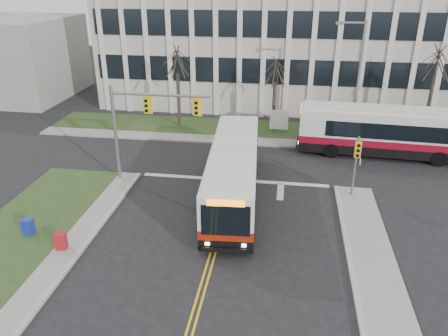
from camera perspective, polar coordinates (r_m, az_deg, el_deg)
ground at (r=21.17m, az=-1.51°, el=-11.23°), size 120.00×120.00×0.00m
sidewalk_west at (r=19.85m, az=-25.56°, el=-16.59°), size 1.20×26.00×0.14m
sidewalk_cross at (r=34.45m, az=11.13°, el=3.04°), size 44.00×1.60×0.14m
building_lawn at (r=37.08m, az=11.00°, el=4.57°), size 44.00×5.00×0.12m
office_building at (r=47.41m, az=11.18°, el=16.24°), size 40.00×16.00×12.00m
building_annex at (r=52.53m, az=-25.97°, el=12.86°), size 12.00×12.00×8.00m
mast_arm_signal at (r=26.87m, az=-10.89°, el=6.45°), size 6.11×0.38×6.20m
signal_pole_near at (r=26.11m, az=16.91°, el=1.17°), size 0.34×0.39×3.80m
signal_pole_far at (r=34.05m, az=15.16°, el=6.73°), size 0.34×0.39×3.80m
streetlight at (r=34.26m, az=16.93°, el=11.31°), size 2.15×0.25×9.20m
directory_sign at (r=36.21m, az=7.19°, el=6.21°), size 1.50×0.12×2.00m
tree_left at (r=36.74m, az=-6.15°, el=13.53°), size 1.80×1.80×7.70m
tree_mid at (r=35.94m, az=6.73°, el=12.24°), size 1.80×1.80×6.82m
tree_right at (r=37.17m, az=26.03°, el=12.02°), size 1.80×1.80×8.25m
bus_main at (r=25.27m, az=1.27°, el=-0.76°), size 3.38×12.11×3.19m
bus_cross at (r=33.55m, az=20.87°, el=4.26°), size 12.92×3.58×3.41m
newspaper_box_blue at (r=24.37m, az=-24.19°, el=-7.10°), size 0.51×0.46×0.95m
newspaper_box_red at (r=22.55m, az=-20.50°, el=-9.06°), size 0.59×0.55×0.95m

